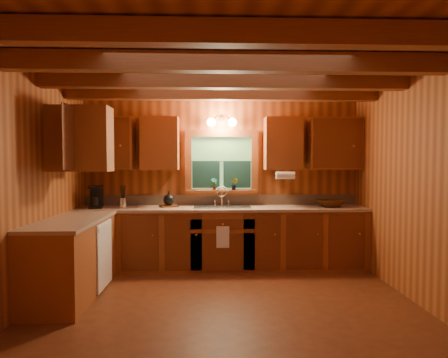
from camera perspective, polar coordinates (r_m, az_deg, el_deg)
room at (r=4.00m, az=0.41°, el=-1.22°), size 4.20×4.20×4.20m
ceiling_beams at (r=4.10m, az=0.41°, el=15.63°), size 4.20×2.54×0.18m
base_cabinets at (r=5.40m, az=-5.50°, el=-9.58°), size 4.20×2.22×0.86m
countertop at (r=5.33m, az=-5.37°, el=-4.83°), size 4.20×2.24×0.04m
backsplash at (r=5.90m, az=-0.37°, el=-3.13°), size 4.20×0.02×0.16m
dishwasher_panel at (r=4.98m, az=-17.44°, el=-10.73°), size 0.02×0.60×0.80m
upper_cabinets at (r=5.43m, az=-6.22°, el=5.45°), size 4.19×1.77×0.78m
window at (r=5.86m, az=-0.37°, el=2.20°), size 1.12×0.08×1.00m
window_sill at (r=5.83m, az=-0.36°, el=-1.82°), size 1.06×0.14×0.04m
wall_sconce at (r=5.77m, az=-0.34°, el=8.52°), size 0.45×0.21×0.17m
paper_towel_roll at (r=5.63m, az=9.14°, el=0.54°), size 0.27×0.11×0.11m
dish_towel at (r=5.36m, az=-0.18°, el=-8.68°), size 0.18×0.01×0.30m
sink at (r=5.64m, az=-0.29°, el=-4.67°), size 0.82×0.48×0.43m
coffee_maker at (r=5.80m, az=-18.60°, el=-2.57°), size 0.18×0.23×0.33m
utensil_crock at (r=5.76m, az=-14.92°, el=-3.37°), size 0.11×0.11×0.32m
cutting_board at (r=5.72m, az=-8.23°, el=-4.03°), size 0.30×0.26×0.02m
teakettle at (r=5.71m, az=-8.24°, el=-3.09°), size 0.16×0.16×0.21m
wicker_basket at (r=5.89m, az=15.64°, el=-3.54°), size 0.46×0.46×0.10m
potted_plant_left at (r=5.81m, az=-1.47°, el=-0.74°), size 0.11×0.09×0.18m
potted_plant_right at (r=5.81m, az=1.56°, el=-0.77°), size 0.10×0.09×0.18m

